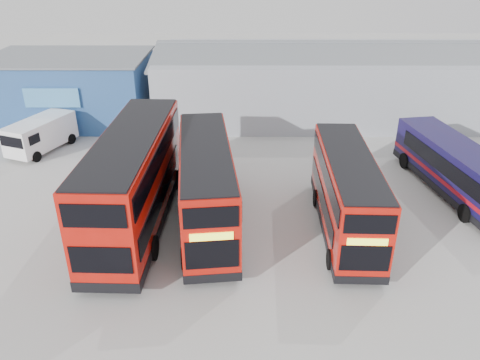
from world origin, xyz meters
TOP-DOWN VIEW (x-y plane):
  - ground_plane at (0.00, 0.00)m, footprint 120.00×120.00m
  - office_block at (-14.00, 17.99)m, footprint 12.30×8.32m
  - maintenance_shed at (8.00, 20.00)m, footprint 30.50×12.00m
  - double_decker_left at (-5.65, 1.79)m, footprint 3.20×11.61m
  - double_decker_centre at (-2.15, 1.75)m, footprint 3.50×10.30m
  - double_decker_right at (4.63, 1.34)m, footprint 2.61×9.42m
  - single_decker_blue at (11.68, 5.15)m, footprint 4.04×10.67m
  - panel_van at (-14.16, 11.39)m, footprint 3.72×5.43m

SIDE VIEW (x-z plane):
  - ground_plane at x=0.00m, z-range 0.00..0.00m
  - panel_van at x=-14.16m, z-range 0.13..2.35m
  - single_decker_blue at x=11.68m, z-range -0.01..2.82m
  - double_decker_right at x=4.63m, z-range -0.01..3.94m
  - double_decker_centre at x=-2.15m, z-range -0.01..4.26m
  - double_decker_left at x=-5.65m, z-range -0.01..4.86m
  - office_block at x=-14.00m, z-range 0.02..5.14m
  - maintenance_shed at x=8.00m, z-range -0.34..5.55m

